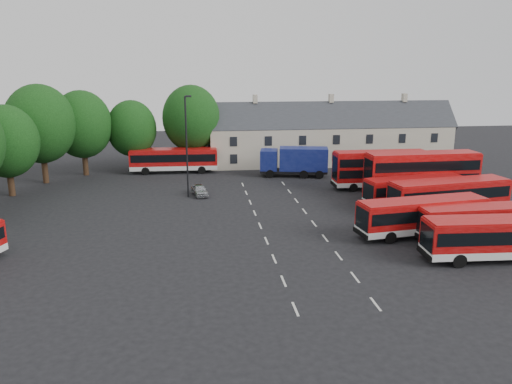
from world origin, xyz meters
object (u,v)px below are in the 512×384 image
Objects in this scene: silver_car at (199,190)px; lamppost at (187,144)px; bus_dd_south at (422,172)px; bus_row_a at (502,235)px; box_truck at (295,160)px.

lamppost is at bearing -171.04° from silver_car.
bus_dd_south is 25.63m from lamppost.
bus_row_a is 31.01m from silver_car.
box_truck is 15.04m from silver_car.
bus_dd_south is 3.40× the size of silver_car.
box_truck is at bearing 32.45° from lamppost.
bus_row_a is 3.21× the size of silver_car.
box_truck is (-9.48, 30.10, 0.17)m from bus_row_a.
box_truck is at bearing 22.11° from silver_car.
silver_car is (-21.96, 21.85, -1.34)m from bus_row_a.
box_truck reaches higher than bus_row_a.
bus_dd_south is 1.12× the size of lamppost.
lamppost is (-1.22, -0.45, 5.27)m from silver_car.
silver_car is at bearing 138.06° from bus_row_a.
bus_dd_south reaches higher than bus_row_a.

